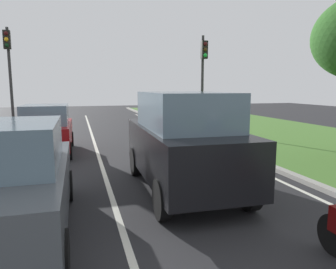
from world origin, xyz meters
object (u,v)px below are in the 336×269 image
(car_sedan_left_lane, at_px, (9,181))
(traffic_light_overhead_left, at_px, (9,62))
(car_hatchback_far, at_px, (47,130))
(traffic_light_near_right, at_px, (203,68))
(car_suv_ahead, at_px, (184,141))

(car_sedan_left_lane, height_order, traffic_light_overhead_left, traffic_light_overhead_left)
(car_hatchback_far, xyz_separation_m, traffic_light_near_right, (7.46, 3.64, 2.49))
(car_suv_ahead, bearing_deg, car_hatchback_far, 124.16)
(car_suv_ahead, relative_size, car_sedan_left_lane, 1.05)
(car_sedan_left_lane, bearing_deg, car_hatchback_far, 90.02)
(car_suv_ahead, relative_size, car_hatchback_far, 1.22)
(traffic_light_near_right, distance_m, traffic_light_overhead_left, 9.78)
(car_hatchback_far, xyz_separation_m, traffic_light_overhead_left, (-2.11, 5.66, 2.74))
(car_sedan_left_lane, relative_size, traffic_light_overhead_left, 0.81)
(car_suv_ahead, height_order, car_hatchback_far, car_suv_ahead)
(car_sedan_left_lane, distance_m, car_hatchback_far, 6.68)
(car_suv_ahead, relative_size, traffic_light_overhead_left, 0.85)
(traffic_light_near_right, bearing_deg, traffic_light_overhead_left, 168.10)
(traffic_light_near_right, xyz_separation_m, traffic_light_overhead_left, (-9.57, 2.02, 0.25))
(car_suv_ahead, bearing_deg, traffic_light_near_right, 66.48)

